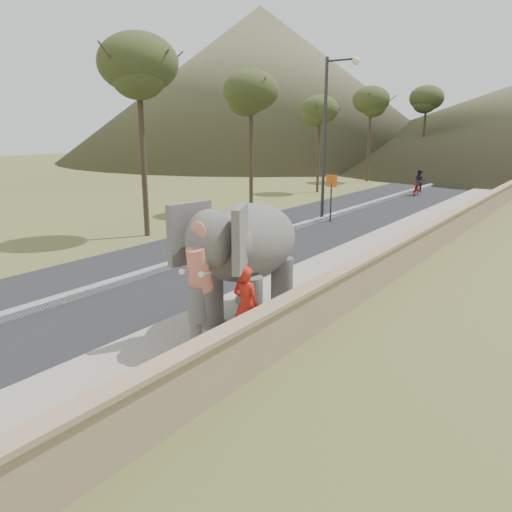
{
  "coord_description": "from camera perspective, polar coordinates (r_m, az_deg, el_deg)",
  "views": [
    {
      "loc": [
        6.83,
        -10.21,
        4.67
      ],
      "look_at": [
        0.2,
        -0.73,
        1.7
      ],
      "focal_mm": 35.0,
      "sensor_mm": 36.0,
      "label": 1
    }
  ],
  "objects": [
    {
      "name": "road",
      "position": [
        23.87,
        4.54,
        3.11
      ],
      "size": [
        7.0,
        120.0,
        0.03
      ],
      "primitive_type": "cube",
      "color": "black",
      "rests_on": "ground"
    },
    {
      "name": "ground",
      "position": [
        13.14,
        1.11,
        -6.42
      ],
      "size": [
        160.0,
        160.0,
        0.0
      ],
      "primitive_type": "plane",
      "color": "olive",
      "rests_on": "ground"
    },
    {
      "name": "signboard",
      "position": [
        25.68,
        8.6,
        7.47
      ],
      "size": [
        0.6,
        0.08,
        2.4
      ],
      "color": "#2D2D33",
      "rests_on": "ground"
    },
    {
      "name": "lamppost",
      "position": [
        25.62,
        8.52,
        14.7
      ],
      "size": [
        1.76,
        0.36,
        8.0
      ],
      "color": "#2B2B30",
      "rests_on": "ground"
    },
    {
      "name": "walkway",
      "position": [
        21.82,
        15.92,
        1.68
      ],
      "size": [
        3.0,
        120.0,
        0.15
      ],
      "primitive_type": "cube",
      "color": "#9E9687",
      "rests_on": "ground"
    },
    {
      "name": "motorcyclist",
      "position": [
        37.55,
        18.02,
        7.66
      ],
      "size": [
        0.98,
        1.83,
        1.86
      ],
      "color": "maroon",
      "rests_on": "ground"
    },
    {
      "name": "elephant_and_man",
      "position": [
        12.01,
        -0.9,
        -0.35
      ],
      "size": [
        2.66,
        4.34,
        2.95
      ],
      "color": "slate",
      "rests_on": "ground"
    },
    {
      "name": "hill_left",
      "position": [
        79.38,
        0.48,
        18.97
      ],
      "size": [
        60.0,
        60.0,
        22.0
      ],
      "primitive_type": "cone",
      "color": "brown",
      "rests_on": "ground"
    },
    {
      "name": "trees",
      "position": [
        39.01,
        26.55,
        11.96
      ],
      "size": [
        47.62,
        43.56,
        9.3
      ],
      "color": "#473828",
      "rests_on": "ground"
    },
    {
      "name": "median",
      "position": [
        23.85,
        4.54,
        3.33
      ],
      "size": [
        0.35,
        120.0,
        0.22
      ],
      "primitive_type": "cube",
      "color": "black",
      "rests_on": "ground"
    },
    {
      "name": "parapet",
      "position": [
        21.26,
        20.2,
        2.33
      ],
      "size": [
        0.3,
        120.0,
        1.1
      ],
      "primitive_type": "cube",
      "color": "tan",
      "rests_on": "ground"
    }
  ]
}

